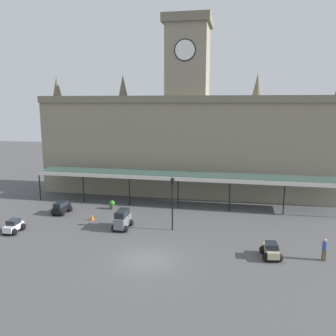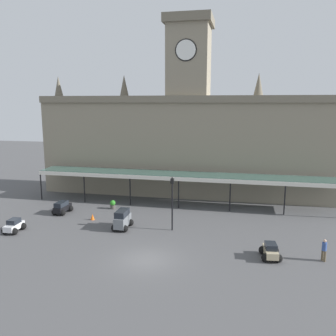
{
  "view_description": "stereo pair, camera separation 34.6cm",
  "coord_description": "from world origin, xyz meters",
  "px_view_note": "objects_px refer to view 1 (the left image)",
  "views": [
    {
      "loc": [
        6.3,
        -23.51,
        11.44
      ],
      "look_at": [
        0.0,
        7.7,
        5.49
      ],
      "focal_mm": 37.71,
      "sensor_mm": 36.0,
      "label": 1
    },
    {
      "loc": [
        6.64,
        -23.44,
        11.44
      ],
      "look_at": [
        0.0,
        7.7,
        5.49
      ],
      "focal_mm": 37.71,
      "sensor_mm": 36.0,
      "label": 2
    }
  ],
  "objects_px": {
    "car_beige_sedan": "(271,251)",
    "pedestrian_beside_cars": "(325,249)",
    "planter_by_canopy": "(112,205)",
    "car_white_sedan": "(14,227)",
    "car_grey_van": "(123,220)",
    "car_black_estate": "(62,208)",
    "victorian_lamppost": "(172,198)",
    "traffic_cone": "(92,217)"
  },
  "relations": [
    {
      "from": "car_beige_sedan",
      "to": "pedestrian_beside_cars",
      "type": "distance_m",
      "value": 3.81
    },
    {
      "from": "planter_by_canopy",
      "to": "car_white_sedan",
      "type": "bearing_deg",
      "value": -126.12
    },
    {
      "from": "car_grey_van",
      "to": "car_white_sedan",
      "type": "distance_m",
      "value": 9.65
    },
    {
      "from": "car_black_estate",
      "to": "car_white_sedan",
      "type": "xyz_separation_m",
      "value": [
        -1.56,
        -5.83,
        -0.06
      ]
    },
    {
      "from": "car_grey_van",
      "to": "pedestrian_beside_cars",
      "type": "distance_m",
      "value": 16.95
    },
    {
      "from": "car_grey_van",
      "to": "planter_by_canopy",
      "type": "height_order",
      "value": "car_grey_van"
    },
    {
      "from": "victorian_lamppost",
      "to": "car_white_sedan",
      "type": "bearing_deg",
      "value": -166.28
    },
    {
      "from": "car_white_sedan",
      "to": "pedestrian_beside_cars",
      "type": "xyz_separation_m",
      "value": [
        25.84,
        -0.54,
        0.41
      ]
    },
    {
      "from": "planter_by_canopy",
      "to": "pedestrian_beside_cars",
      "type": "bearing_deg",
      "value": -24.48
    },
    {
      "from": "car_beige_sedan",
      "to": "car_white_sedan",
      "type": "bearing_deg",
      "value": 177.78
    },
    {
      "from": "car_black_estate",
      "to": "car_white_sedan",
      "type": "bearing_deg",
      "value": -104.96
    },
    {
      "from": "car_grey_van",
      "to": "victorian_lamppost",
      "type": "relative_size",
      "value": 0.49
    },
    {
      "from": "car_beige_sedan",
      "to": "car_grey_van",
      "type": "bearing_deg",
      "value": 164.03
    },
    {
      "from": "victorian_lamppost",
      "to": "traffic_cone",
      "type": "relative_size",
      "value": 8.26
    },
    {
      "from": "victorian_lamppost",
      "to": "car_grey_van",
      "type": "bearing_deg",
      "value": -173.19
    },
    {
      "from": "car_grey_van",
      "to": "planter_by_canopy",
      "type": "relative_size",
      "value": 2.51
    },
    {
      "from": "car_beige_sedan",
      "to": "planter_by_canopy",
      "type": "relative_size",
      "value": 2.22
    },
    {
      "from": "traffic_cone",
      "to": "planter_by_canopy",
      "type": "xyz_separation_m",
      "value": [
        0.65,
        3.87,
        0.19
      ]
    },
    {
      "from": "car_black_estate",
      "to": "victorian_lamppost",
      "type": "relative_size",
      "value": 0.47
    },
    {
      "from": "car_beige_sedan",
      "to": "car_white_sedan",
      "type": "distance_m",
      "value": 22.08
    },
    {
      "from": "victorian_lamppost",
      "to": "traffic_cone",
      "type": "height_order",
      "value": "victorian_lamppost"
    },
    {
      "from": "car_white_sedan",
      "to": "pedestrian_beside_cars",
      "type": "bearing_deg",
      "value": -1.2
    },
    {
      "from": "traffic_cone",
      "to": "planter_by_canopy",
      "type": "height_order",
      "value": "planter_by_canopy"
    },
    {
      "from": "car_white_sedan",
      "to": "traffic_cone",
      "type": "relative_size",
      "value": 3.51
    },
    {
      "from": "car_beige_sedan",
      "to": "pedestrian_beside_cars",
      "type": "bearing_deg",
      "value": 4.75
    },
    {
      "from": "car_grey_van",
      "to": "victorian_lamppost",
      "type": "xyz_separation_m",
      "value": [
        4.54,
        0.54,
        2.25
      ]
    },
    {
      "from": "car_beige_sedan",
      "to": "pedestrian_beside_cars",
      "type": "relative_size",
      "value": 1.27
    },
    {
      "from": "car_black_estate",
      "to": "victorian_lamppost",
      "type": "bearing_deg",
      "value": -11.44
    },
    {
      "from": "car_beige_sedan",
      "to": "car_black_estate",
      "type": "distance_m",
      "value": 21.57
    },
    {
      "from": "planter_by_canopy",
      "to": "traffic_cone",
      "type": "bearing_deg",
      "value": -99.54
    },
    {
      "from": "pedestrian_beside_cars",
      "to": "victorian_lamppost",
      "type": "bearing_deg",
      "value": 162.08
    },
    {
      "from": "car_grey_van",
      "to": "traffic_cone",
      "type": "relative_size",
      "value": 4.05
    },
    {
      "from": "car_beige_sedan",
      "to": "victorian_lamppost",
      "type": "height_order",
      "value": "victorian_lamppost"
    },
    {
      "from": "car_grey_van",
      "to": "car_beige_sedan",
      "type": "height_order",
      "value": "car_grey_van"
    },
    {
      "from": "car_grey_van",
      "to": "car_beige_sedan",
      "type": "xyz_separation_m",
      "value": [
        12.84,
        -3.67,
        -0.3
      ]
    },
    {
      "from": "traffic_cone",
      "to": "pedestrian_beside_cars",
      "type": "bearing_deg",
      "value": -14.05
    },
    {
      "from": "car_grey_van",
      "to": "car_black_estate",
      "type": "relative_size",
      "value": 1.05
    },
    {
      "from": "car_white_sedan",
      "to": "traffic_cone",
      "type": "bearing_deg",
      "value": 39.62
    },
    {
      "from": "car_white_sedan",
      "to": "planter_by_canopy",
      "type": "height_order",
      "value": "car_white_sedan"
    },
    {
      "from": "car_beige_sedan",
      "to": "traffic_cone",
      "type": "distance_m",
      "value": 17.43
    },
    {
      "from": "car_beige_sedan",
      "to": "victorian_lamppost",
      "type": "bearing_deg",
      "value": 153.06
    },
    {
      "from": "victorian_lamppost",
      "to": "car_black_estate",
      "type": "bearing_deg",
      "value": 168.56
    }
  ]
}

